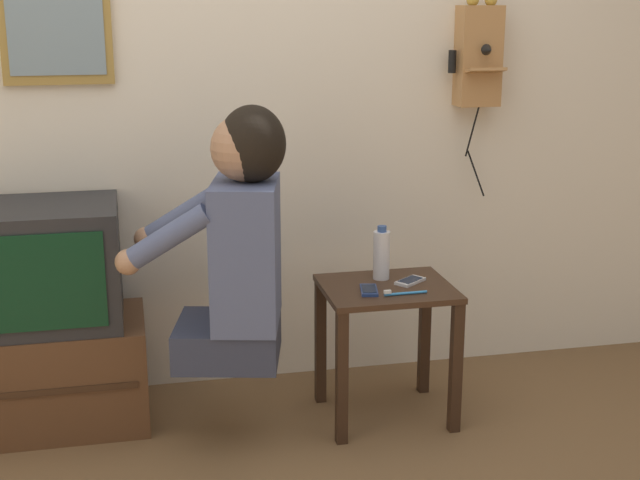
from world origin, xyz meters
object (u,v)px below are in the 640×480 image
television (44,264)px  framed_picture (55,14)px  cell_phone_held (369,290)px  toothbrush (402,293)px  wall_phone_antique (478,55)px  person (239,238)px  cell_phone_spare (410,281)px  water_bottle (381,254)px

television → framed_picture: bearing=69.1°
cell_phone_held → toothbrush: size_ratio=0.82×
television → wall_phone_antique: size_ratio=0.66×
person → cell_phone_spare: 0.70m
person → water_bottle: (0.56, 0.16, -0.14)m
cell_phone_spare → cell_phone_held: bearing=-105.9°
wall_phone_antique → water_bottle: 0.92m
framed_picture → water_bottle: (1.15, -0.37, -0.88)m
television → water_bottle: size_ratio=2.62×
cell_phone_spare → toothbrush: size_ratio=0.83×
television → water_bottle: television is taller
toothbrush → water_bottle: bearing=4.3°
person → framed_picture: (-0.59, 0.52, 0.74)m
framed_picture → cell_phone_spare: bearing=-19.4°
framed_picture → cell_phone_held: framed_picture is taller
framed_picture → cell_phone_spare: size_ratio=3.79×
wall_phone_antique → cell_phone_spare: wall_phone_antique is taller
water_bottle → toothbrush: bearing=-84.3°
water_bottle → television: bearing=173.8°
person → toothbrush: 0.63m
wall_phone_antique → cell_phone_spare: (-0.39, -0.39, -0.81)m
television → wall_phone_antique: bearing=6.2°
person → wall_phone_antique: wall_phone_antique is taller
framed_picture → cell_phone_spare: framed_picture is taller
cell_phone_held → toothbrush: bearing=-18.2°
person → television: size_ratio=1.67×
television → cell_phone_spare: (1.33, -0.20, -0.09)m
television → person: bearing=-23.4°
water_bottle → toothbrush: 0.22m
water_bottle → person: bearing=-164.2°
cell_phone_held → water_bottle: water_bottle is taller
cell_phone_spare → water_bottle: water_bottle is taller
cell_phone_spare → toothbrush: (-0.07, -0.13, 0.00)m
cell_phone_held → water_bottle: size_ratio=0.65×
person → television: 0.75m
television → cell_phone_held: 1.19m
person → cell_phone_spare: (0.65, 0.09, -0.23)m
wall_phone_antique → framed_picture: bearing=178.5°
cell_phone_spare → water_bottle: size_ratio=0.65×
person → cell_phone_spare: size_ratio=6.71×
toothbrush → television: bearing=73.5°
cell_phone_spare → toothbrush: 0.15m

